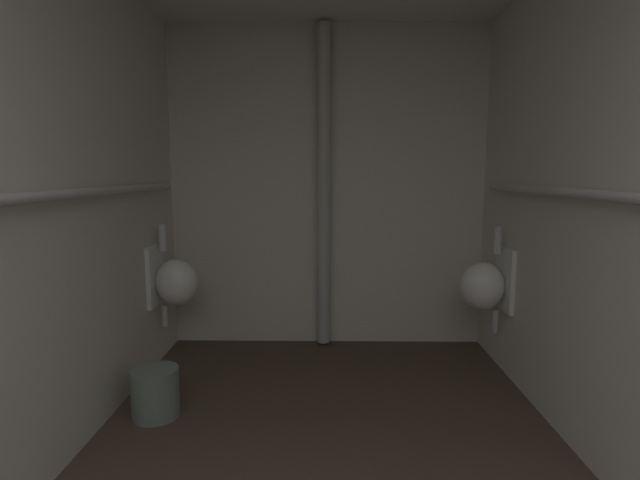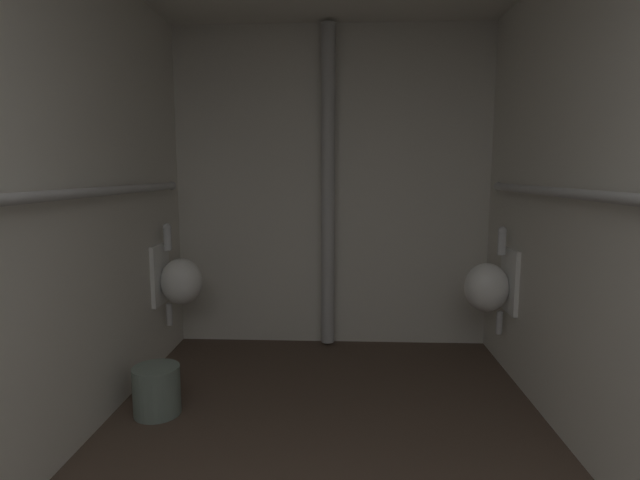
{
  "view_description": "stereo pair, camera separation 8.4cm",
  "coord_description": "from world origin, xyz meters",
  "px_view_note": "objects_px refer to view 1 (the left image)",
  "views": [
    {
      "loc": [
        0.0,
        0.21,
        1.41
      ],
      "look_at": [
        -0.04,
        2.92,
        1.03
      ],
      "focal_mm": 27.76,
      "sensor_mm": 36.0,
      "label": 1
    },
    {
      "loc": [
        0.09,
        0.21,
        1.41
      ],
      "look_at": [
        -0.04,
        2.92,
        1.03
      ],
      "focal_mm": 27.76,
      "sensor_mm": 36.0,
      "label": 2
    }
  ],
  "objects_px": {
    "waste_bin": "(155,393)",
    "standpipe_back_wall": "(323,189)",
    "urinal_right_mid": "(485,285)",
    "urinal_left_mid": "(174,281)"
  },
  "relations": [
    {
      "from": "standpipe_back_wall",
      "to": "waste_bin",
      "type": "relative_size",
      "value": 8.75
    },
    {
      "from": "urinal_left_mid",
      "to": "standpipe_back_wall",
      "type": "relative_size",
      "value": 0.3
    },
    {
      "from": "standpipe_back_wall",
      "to": "waste_bin",
      "type": "distance_m",
      "value": 1.92
    },
    {
      "from": "urinal_right_mid",
      "to": "standpipe_back_wall",
      "type": "distance_m",
      "value": 1.4
    },
    {
      "from": "waste_bin",
      "to": "standpipe_back_wall",
      "type": "bearing_deg",
      "value": 51.58
    },
    {
      "from": "urinal_left_mid",
      "to": "urinal_right_mid",
      "type": "bearing_deg",
      "value": -2.36
    },
    {
      "from": "waste_bin",
      "to": "urinal_right_mid",
      "type": "bearing_deg",
      "value": 18.41
    },
    {
      "from": "urinal_left_mid",
      "to": "waste_bin",
      "type": "xyz_separation_m",
      "value": [
        0.12,
        -0.79,
        -0.48
      ]
    },
    {
      "from": "urinal_right_mid",
      "to": "standpipe_back_wall",
      "type": "xyz_separation_m",
      "value": [
        -1.13,
        0.51,
        0.65
      ]
    },
    {
      "from": "standpipe_back_wall",
      "to": "waste_bin",
      "type": "xyz_separation_m",
      "value": [
        -0.96,
        -1.21,
        -1.13
      ]
    }
  ]
}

